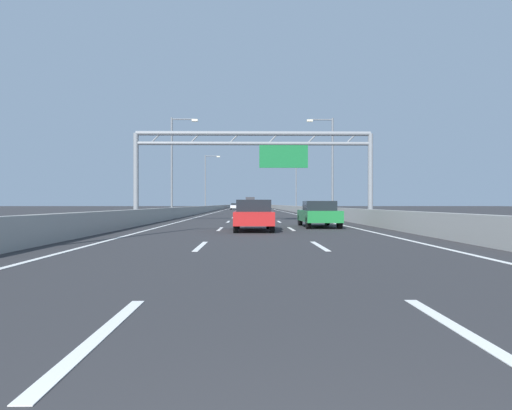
% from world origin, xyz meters
% --- Properties ---
extents(ground_plane, '(260.00, 260.00, 0.00)m').
position_xyz_m(ground_plane, '(0.00, 100.00, 0.00)').
color(ground_plane, '#2D2D30').
extents(lane_dash_left_0, '(0.16, 3.00, 0.01)m').
position_xyz_m(lane_dash_left_0, '(-1.80, 3.50, 0.01)').
color(lane_dash_left_0, white).
rests_on(lane_dash_left_0, ground_plane).
extents(lane_dash_left_1, '(0.16, 3.00, 0.01)m').
position_xyz_m(lane_dash_left_1, '(-1.80, 12.50, 0.01)').
color(lane_dash_left_1, white).
rests_on(lane_dash_left_1, ground_plane).
extents(lane_dash_left_2, '(0.16, 3.00, 0.01)m').
position_xyz_m(lane_dash_left_2, '(-1.80, 21.50, 0.01)').
color(lane_dash_left_2, white).
rests_on(lane_dash_left_2, ground_plane).
extents(lane_dash_left_3, '(0.16, 3.00, 0.01)m').
position_xyz_m(lane_dash_left_3, '(-1.80, 30.50, 0.01)').
color(lane_dash_left_3, white).
rests_on(lane_dash_left_3, ground_plane).
extents(lane_dash_left_4, '(0.16, 3.00, 0.01)m').
position_xyz_m(lane_dash_left_4, '(-1.80, 39.50, 0.01)').
color(lane_dash_left_4, white).
rests_on(lane_dash_left_4, ground_plane).
extents(lane_dash_left_5, '(0.16, 3.00, 0.01)m').
position_xyz_m(lane_dash_left_5, '(-1.80, 48.50, 0.01)').
color(lane_dash_left_5, white).
rests_on(lane_dash_left_5, ground_plane).
extents(lane_dash_left_6, '(0.16, 3.00, 0.01)m').
position_xyz_m(lane_dash_left_6, '(-1.80, 57.50, 0.01)').
color(lane_dash_left_6, white).
rests_on(lane_dash_left_6, ground_plane).
extents(lane_dash_left_7, '(0.16, 3.00, 0.01)m').
position_xyz_m(lane_dash_left_7, '(-1.80, 66.50, 0.01)').
color(lane_dash_left_7, white).
rests_on(lane_dash_left_7, ground_plane).
extents(lane_dash_left_8, '(0.16, 3.00, 0.01)m').
position_xyz_m(lane_dash_left_8, '(-1.80, 75.50, 0.01)').
color(lane_dash_left_8, white).
rests_on(lane_dash_left_8, ground_plane).
extents(lane_dash_left_9, '(0.16, 3.00, 0.01)m').
position_xyz_m(lane_dash_left_9, '(-1.80, 84.50, 0.01)').
color(lane_dash_left_9, white).
rests_on(lane_dash_left_9, ground_plane).
extents(lane_dash_left_10, '(0.16, 3.00, 0.01)m').
position_xyz_m(lane_dash_left_10, '(-1.80, 93.50, 0.01)').
color(lane_dash_left_10, white).
rests_on(lane_dash_left_10, ground_plane).
extents(lane_dash_left_11, '(0.16, 3.00, 0.01)m').
position_xyz_m(lane_dash_left_11, '(-1.80, 102.50, 0.01)').
color(lane_dash_left_11, white).
rests_on(lane_dash_left_11, ground_plane).
extents(lane_dash_left_12, '(0.16, 3.00, 0.01)m').
position_xyz_m(lane_dash_left_12, '(-1.80, 111.50, 0.01)').
color(lane_dash_left_12, white).
rests_on(lane_dash_left_12, ground_plane).
extents(lane_dash_left_13, '(0.16, 3.00, 0.01)m').
position_xyz_m(lane_dash_left_13, '(-1.80, 120.50, 0.01)').
color(lane_dash_left_13, white).
rests_on(lane_dash_left_13, ground_plane).
extents(lane_dash_left_14, '(0.16, 3.00, 0.01)m').
position_xyz_m(lane_dash_left_14, '(-1.80, 129.50, 0.01)').
color(lane_dash_left_14, white).
rests_on(lane_dash_left_14, ground_plane).
extents(lane_dash_left_15, '(0.16, 3.00, 0.01)m').
position_xyz_m(lane_dash_left_15, '(-1.80, 138.50, 0.01)').
color(lane_dash_left_15, white).
rests_on(lane_dash_left_15, ground_plane).
extents(lane_dash_left_16, '(0.16, 3.00, 0.01)m').
position_xyz_m(lane_dash_left_16, '(-1.80, 147.50, 0.01)').
color(lane_dash_left_16, white).
rests_on(lane_dash_left_16, ground_plane).
extents(lane_dash_left_17, '(0.16, 3.00, 0.01)m').
position_xyz_m(lane_dash_left_17, '(-1.80, 156.50, 0.01)').
color(lane_dash_left_17, white).
rests_on(lane_dash_left_17, ground_plane).
extents(lane_dash_right_0, '(0.16, 3.00, 0.01)m').
position_xyz_m(lane_dash_right_0, '(1.80, 3.50, 0.01)').
color(lane_dash_right_0, white).
rests_on(lane_dash_right_0, ground_plane).
extents(lane_dash_right_1, '(0.16, 3.00, 0.01)m').
position_xyz_m(lane_dash_right_1, '(1.80, 12.50, 0.01)').
color(lane_dash_right_1, white).
rests_on(lane_dash_right_1, ground_plane).
extents(lane_dash_right_2, '(0.16, 3.00, 0.01)m').
position_xyz_m(lane_dash_right_2, '(1.80, 21.50, 0.01)').
color(lane_dash_right_2, white).
rests_on(lane_dash_right_2, ground_plane).
extents(lane_dash_right_3, '(0.16, 3.00, 0.01)m').
position_xyz_m(lane_dash_right_3, '(1.80, 30.50, 0.01)').
color(lane_dash_right_3, white).
rests_on(lane_dash_right_3, ground_plane).
extents(lane_dash_right_4, '(0.16, 3.00, 0.01)m').
position_xyz_m(lane_dash_right_4, '(1.80, 39.50, 0.01)').
color(lane_dash_right_4, white).
rests_on(lane_dash_right_4, ground_plane).
extents(lane_dash_right_5, '(0.16, 3.00, 0.01)m').
position_xyz_m(lane_dash_right_5, '(1.80, 48.50, 0.01)').
color(lane_dash_right_5, white).
rests_on(lane_dash_right_5, ground_plane).
extents(lane_dash_right_6, '(0.16, 3.00, 0.01)m').
position_xyz_m(lane_dash_right_6, '(1.80, 57.50, 0.01)').
color(lane_dash_right_6, white).
rests_on(lane_dash_right_6, ground_plane).
extents(lane_dash_right_7, '(0.16, 3.00, 0.01)m').
position_xyz_m(lane_dash_right_7, '(1.80, 66.50, 0.01)').
color(lane_dash_right_7, white).
rests_on(lane_dash_right_7, ground_plane).
extents(lane_dash_right_8, '(0.16, 3.00, 0.01)m').
position_xyz_m(lane_dash_right_8, '(1.80, 75.50, 0.01)').
color(lane_dash_right_8, white).
rests_on(lane_dash_right_8, ground_plane).
extents(lane_dash_right_9, '(0.16, 3.00, 0.01)m').
position_xyz_m(lane_dash_right_9, '(1.80, 84.50, 0.01)').
color(lane_dash_right_9, white).
rests_on(lane_dash_right_9, ground_plane).
extents(lane_dash_right_10, '(0.16, 3.00, 0.01)m').
position_xyz_m(lane_dash_right_10, '(1.80, 93.50, 0.01)').
color(lane_dash_right_10, white).
rests_on(lane_dash_right_10, ground_plane).
extents(lane_dash_right_11, '(0.16, 3.00, 0.01)m').
position_xyz_m(lane_dash_right_11, '(1.80, 102.50, 0.01)').
color(lane_dash_right_11, white).
rests_on(lane_dash_right_11, ground_plane).
extents(lane_dash_right_12, '(0.16, 3.00, 0.01)m').
position_xyz_m(lane_dash_right_12, '(1.80, 111.50, 0.01)').
color(lane_dash_right_12, white).
rests_on(lane_dash_right_12, ground_plane).
extents(lane_dash_right_13, '(0.16, 3.00, 0.01)m').
position_xyz_m(lane_dash_right_13, '(1.80, 120.50, 0.01)').
color(lane_dash_right_13, white).
rests_on(lane_dash_right_13, ground_plane).
extents(lane_dash_right_14, '(0.16, 3.00, 0.01)m').
position_xyz_m(lane_dash_right_14, '(1.80, 129.50, 0.01)').
color(lane_dash_right_14, white).
rests_on(lane_dash_right_14, ground_plane).
extents(lane_dash_right_15, '(0.16, 3.00, 0.01)m').
position_xyz_m(lane_dash_right_15, '(1.80, 138.50, 0.01)').
color(lane_dash_right_15, white).
rests_on(lane_dash_right_15, ground_plane).
extents(lane_dash_right_16, '(0.16, 3.00, 0.01)m').
position_xyz_m(lane_dash_right_16, '(1.80, 147.50, 0.01)').
color(lane_dash_right_16, white).
rests_on(lane_dash_right_16, ground_plane).
extents(lane_dash_right_17, '(0.16, 3.00, 0.01)m').
position_xyz_m(lane_dash_right_17, '(1.80, 156.50, 0.01)').
color(lane_dash_right_17, white).
rests_on(lane_dash_right_17, ground_plane).
extents(edge_line_left, '(0.16, 176.00, 0.01)m').
position_xyz_m(edge_line_left, '(-5.25, 88.00, 0.01)').
color(edge_line_left, white).
rests_on(edge_line_left, ground_plane).
extents(edge_line_right, '(0.16, 176.00, 0.01)m').
position_xyz_m(edge_line_right, '(5.25, 88.00, 0.01)').
color(edge_line_right, white).
rests_on(edge_line_right, ground_plane).
extents(barrier_left, '(0.45, 220.00, 0.95)m').
position_xyz_m(barrier_left, '(-6.90, 110.00, 0.47)').
color(barrier_left, '#9E9E99').
rests_on(barrier_left, ground_plane).
extents(barrier_right, '(0.45, 220.00, 0.95)m').
position_xyz_m(barrier_right, '(6.90, 110.00, 0.47)').
color(barrier_right, '#9E9E99').
rests_on(barrier_right, ground_plane).
extents(sign_gantry, '(16.76, 0.36, 6.36)m').
position_xyz_m(sign_gantry, '(0.27, 29.99, 4.86)').
color(sign_gantry, gray).
rests_on(sign_gantry, ground_plane).
extents(streetlamp_left_mid, '(2.58, 0.28, 9.50)m').
position_xyz_m(streetlamp_left_mid, '(-7.47, 41.35, 5.40)').
color(streetlamp_left_mid, slate).
rests_on(streetlamp_left_mid, ground_plane).
extents(streetlamp_right_mid, '(2.58, 0.28, 9.50)m').
position_xyz_m(streetlamp_right_mid, '(7.47, 41.35, 5.40)').
color(streetlamp_right_mid, slate).
rests_on(streetlamp_right_mid, ground_plane).
extents(streetlamp_left_far, '(2.58, 0.28, 9.50)m').
position_xyz_m(streetlamp_left_far, '(-7.47, 73.86, 5.40)').
color(streetlamp_left_far, slate).
rests_on(streetlamp_left_far, ground_plane).
extents(streetlamp_right_far, '(2.58, 0.28, 9.50)m').
position_xyz_m(streetlamp_right_far, '(7.47, 73.86, 5.40)').
color(streetlamp_right_far, slate).
rests_on(streetlamp_right_far, ground_plane).
extents(white_car, '(1.72, 4.48, 1.39)m').
position_xyz_m(white_car, '(-3.49, 97.09, 0.72)').
color(white_car, silver).
rests_on(white_car, ground_plane).
extents(red_car, '(1.80, 4.29, 1.47)m').
position_xyz_m(red_car, '(-0.12, 20.12, 0.75)').
color(red_car, red).
rests_on(red_car, ground_plane).
extents(orange_car, '(1.83, 4.26, 1.57)m').
position_xyz_m(orange_car, '(3.77, 137.84, 0.79)').
color(orange_car, orange).
rests_on(orange_car, ground_plane).
extents(black_car, '(1.74, 4.26, 1.48)m').
position_xyz_m(black_car, '(0.12, 126.17, 0.77)').
color(black_car, black).
rests_on(black_car, ground_plane).
extents(green_car, '(1.82, 4.66, 1.43)m').
position_xyz_m(green_car, '(3.50, 23.35, 0.73)').
color(green_car, '#1E7A38').
rests_on(green_car, ground_plane).
extents(box_truck, '(2.35, 7.60, 3.02)m').
position_xyz_m(box_truck, '(0.02, 117.47, 1.65)').
color(box_truck, '#B21E19').
rests_on(box_truck, ground_plane).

